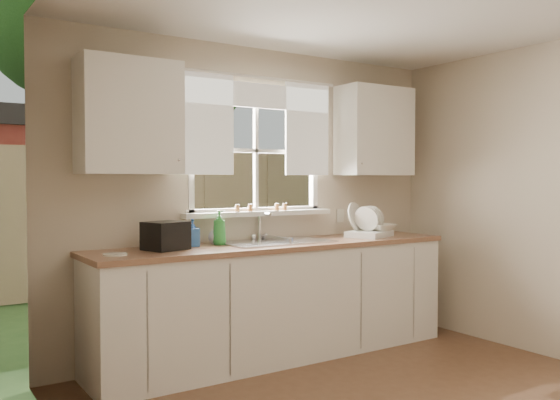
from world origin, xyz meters
TOP-DOWN VIEW (x-y plane):
  - room_walls at (0.00, -0.07)m, footprint 3.62×4.02m
  - window at (0.00, 2.00)m, footprint 1.38×0.16m
  - curtains at (0.00, 1.95)m, footprint 1.50×0.03m
  - base_cabinets at (0.00, 1.68)m, footprint 3.00×0.62m
  - countertop at (0.00, 1.68)m, footprint 3.04×0.65m
  - upper_cabinet_left at (-1.15, 1.82)m, footprint 0.70×0.33m
  - upper_cabinet_right at (1.15, 1.82)m, footprint 0.70×0.33m
  - wall_outlet at (0.88, 1.99)m, footprint 0.08×0.01m
  - sill_jars at (0.02, 1.94)m, footprint 0.50×0.04m
  - backyard at (0.58, 8.42)m, footprint 20.00×10.00m
  - sink at (0.00, 1.71)m, footprint 0.88×0.52m
  - dish_rack at (0.93, 1.66)m, footprint 0.47×0.42m
  - bowl at (1.04, 1.61)m, footprint 0.25×0.25m
  - soap_bottle_a at (-0.46, 1.79)m, footprint 0.13×0.13m
  - soap_bottle_b at (-0.67, 1.82)m, footprint 0.11×0.11m
  - soap_bottle_c at (-0.46, 1.84)m, footprint 0.17×0.17m
  - saucer at (-1.33, 1.62)m, footprint 0.16×0.16m
  - cup at (-0.94, 1.66)m, footprint 0.14×0.14m
  - black_appliance at (-0.92, 1.73)m, footprint 0.33×0.31m

SIDE VIEW (x-z plane):
  - base_cabinets at x=0.00m, z-range 0.00..0.87m
  - sink at x=0.00m, z-range 0.64..1.04m
  - countertop at x=0.00m, z-range 0.87..0.91m
  - saucer at x=-1.33m, z-range 0.91..0.92m
  - cup at x=-0.94m, z-range 0.91..1.00m
  - dish_rack at x=0.93m, z-range 0.83..1.13m
  - bowl at x=1.04m, z-range 0.96..1.02m
  - soap_bottle_c at x=-0.46m, z-range 0.91..1.08m
  - black_appliance at x=-0.92m, z-range 0.91..1.11m
  - soap_bottle_b at x=-0.67m, z-range 0.91..1.12m
  - soap_bottle_a at x=-0.46m, z-range 0.91..1.17m
  - wall_outlet at x=0.88m, z-range 1.02..1.14m
  - sill_jars at x=0.02m, z-range 1.15..1.21m
  - room_walls at x=0.00m, z-range -0.01..2.49m
  - window at x=0.00m, z-range 0.95..2.02m
  - upper_cabinet_left at x=-1.15m, z-range 1.45..2.25m
  - upper_cabinet_right at x=1.15m, z-range 1.45..2.25m
  - curtains at x=0.00m, z-range 1.53..2.34m
  - backyard at x=0.58m, z-range 0.40..6.53m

